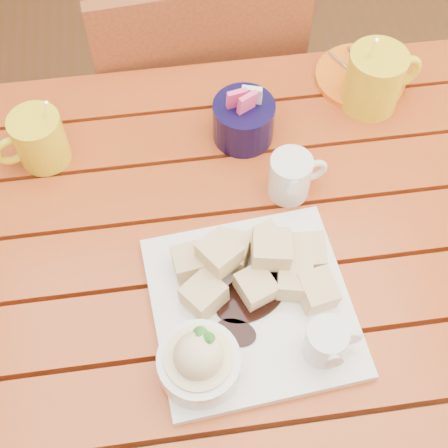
{
  "coord_description": "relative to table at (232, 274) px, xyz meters",
  "views": [
    {
      "loc": [
        -0.08,
        -0.48,
        1.6
      ],
      "look_at": [
        -0.01,
        -0.01,
        0.82
      ],
      "focal_mm": 50.0,
      "sensor_mm": 36.0,
      "label": 1
    }
  ],
  "objects": [
    {
      "name": "orange_saucer",
      "position": [
        0.29,
        0.32,
        0.11
      ],
      "size": [
        0.17,
        0.17,
        0.02
      ],
      "rotation": [
        0.0,
        0.0,
        0.28
      ],
      "color": "orange",
      "rests_on": "table"
    },
    {
      "name": "table",
      "position": [
        0.0,
        0.0,
        0.0
      ],
      "size": [
        1.2,
        0.79,
        0.75
      ],
      "color": "maroon",
      "rests_on": "ground"
    },
    {
      "name": "cream_pitcher",
      "position": [
        0.11,
        0.08,
        0.15
      ],
      "size": [
        0.1,
        0.08,
        0.08
      ],
      "rotation": [
        0.0,
        0.0,
        0.14
      ],
      "color": "white",
      "rests_on": "table"
    },
    {
      "name": "ground",
      "position": [
        0.0,
        -0.0,
        -0.64
      ],
      "size": [
        5.0,
        5.0,
        0.0
      ],
      "primitive_type": "plane",
      "color": "brown",
      "rests_on": "ground"
    },
    {
      "name": "coffee_mug_right",
      "position": [
        0.29,
        0.26,
        0.17
      ],
      "size": [
        0.14,
        0.1,
        0.17
      ],
      "rotation": [
        0.0,
        0.0,
        0.21
      ],
      "color": "yellow",
      "rests_on": "table"
    },
    {
      "name": "chair_far",
      "position": [
        -0.0,
        0.54,
        -0.15
      ],
      "size": [
        0.45,
        0.45,
        0.89
      ],
      "rotation": [
        0.0,
        0.0,
        3.22
      ],
      "color": "brown",
      "rests_on": "ground"
    },
    {
      "name": "coffee_mug_left",
      "position": [
        -0.29,
        0.21,
        0.16
      ],
      "size": [
        0.12,
        0.09,
        0.14
      ],
      "rotation": [
        0.0,
        0.0,
        0.37
      ],
      "color": "yellow",
      "rests_on": "table"
    },
    {
      "name": "dessert_plate",
      "position": [
        -0.0,
        -0.13,
        0.14
      ],
      "size": [
        0.31,
        0.31,
        0.12
      ],
      "rotation": [
        0.0,
        0.0,
        0.09
      ],
      "color": "white",
      "rests_on": "table"
    },
    {
      "name": "sugar_caddy",
      "position": [
        0.05,
        0.21,
        0.15
      ],
      "size": [
        0.11,
        0.11,
        0.11
      ],
      "color": "black",
      "rests_on": "table"
    }
  ]
}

